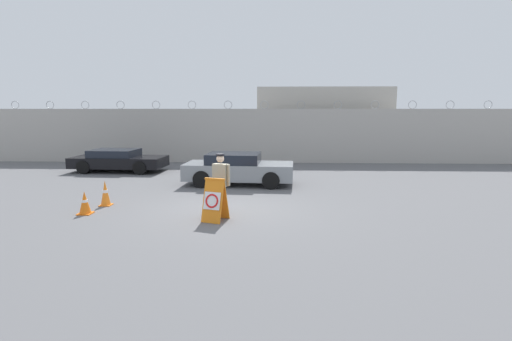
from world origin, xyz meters
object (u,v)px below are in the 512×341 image
security_guard (221,181)px  traffic_cone_mid (85,203)px  barricade_sign (215,200)px  parked_car_rear_sedan (238,169)px  traffic_cone_near (105,193)px  parked_car_front_coupe (118,160)px

security_guard → traffic_cone_mid: security_guard is taller
barricade_sign → security_guard: bearing=102.7°
traffic_cone_mid → parked_car_rear_sedan: 6.35m
security_guard → parked_car_rear_sedan: security_guard is taller
traffic_cone_mid → parked_car_rear_sedan: size_ratio=0.15×
traffic_cone_near → parked_car_rear_sedan: bearing=44.2°
traffic_cone_mid → parked_car_front_coupe: 8.34m
traffic_cone_mid → parked_car_front_coupe: parked_car_front_coupe is taller
traffic_cone_mid → traffic_cone_near: bearing=80.9°
traffic_cone_near → parked_car_front_coupe: (-2.27, 7.01, 0.17)m
security_guard → traffic_cone_near: size_ratio=2.22×
security_guard → traffic_cone_mid: (-3.97, -0.16, -0.66)m
traffic_cone_near → security_guard: bearing=-13.3°
parked_car_front_coupe → parked_car_rear_sedan: parked_car_rear_sedan is taller
traffic_cone_mid → parked_car_front_coupe: (-2.10, 8.07, 0.24)m
parked_car_rear_sedan → traffic_cone_near: bearing=-132.3°
traffic_cone_near → traffic_cone_mid: size_ratio=1.19×
parked_car_front_coupe → parked_car_rear_sedan: (6.19, -3.21, 0.08)m
traffic_cone_mid → barricade_sign: bearing=-8.3°
barricade_sign → parked_car_front_coupe: bearing=143.6°
security_guard → parked_car_rear_sedan: (0.11, 4.70, -0.34)m
security_guard → barricade_sign: bearing=107.2°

